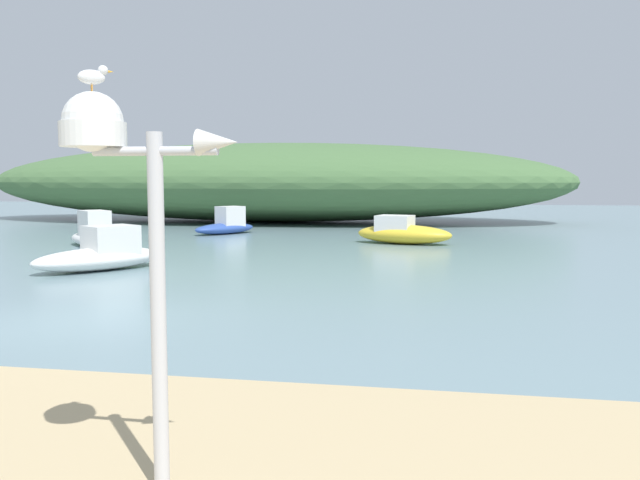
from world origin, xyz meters
name	(u,v)px	position (x,y,z in m)	size (l,w,h in m)	color
ground_plane	(74,321)	(0.00, 0.00, 0.00)	(120.00, 120.00, 0.00)	gray
distant_hill	(268,182)	(-4.03, 29.44, 2.44)	(37.32, 13.25, 4.88)	#476B3D
mast_structure	(115,166)	(4.20, -6.34, 2.72)	(1.39, 0.50, 3.08)	silver
seagull_on_radar	(93,76)	(4.04, -6.33, 3.39)	(0.24, 0.20, 0.20)	orange
motorboat_far_left	(402,232)	(5.14, 15.96, 0.47)	(4.20, 2.42, 1.15)	gold
motorboat_centre_water	(102,254)	(-2.99, 6.55, 0.47)	(3.40, 3.99, 1.28)	white
motorboat_inner_mooring	(93,234)	(-6.62, 12.53, 0.49)	(3.52, 3.42, 1.43)	white
motorboat_near_shore	(227,224)	(-3.47, 19.40, 0.46)	(2.80, 3.47, 1.32)	#2D4C9E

